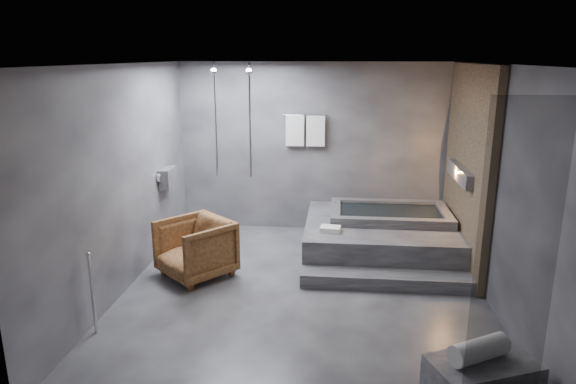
# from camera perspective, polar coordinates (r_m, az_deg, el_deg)

# --- Properties ---
(room) EXTENTS (5.00, 5.04, 2.82)m
(room) POSITION_cam_1_polar(r_m,az_deg,el_deg) (6.27, 5.57, 4.19)
(room) COLOR #2C2C2E
(room) RESTS_ON ground
(tub_deck) EXTENTS (2.20, 2.00, 0.50)m
(tub_deck) POSITION_cam_1_polar(r_m,az_deg,el_deg) (7.86, 10.15, -4.95)
(tub_deck) COLOR #313133
(tub_deck) RESTS_ON ground
(tub_step) EXTENTS (2.20, 0.36, 0.18)m
(tub_step) POSITION_cam_1_polar(r_m,az_deg,el_deg) (6.83, 10.80, -9.58)
(tub_step) COLOR #313133
(tub_step) RESTS_ON ground
(concrete_bench) EXTENTS (1.02, 0.79, 0.40)m
(concrete_bench) POSITION_cam_1_polar(r_m,az_deg,el_deg) (4.95, 20.72, -19.13)
(concrete_bench) COLOR #353638
(concrete_bench) RESTS_ON ground
(driftwood_chair) EXTENTS (1.20, 1.21, 0.79)m
(driftwood_chair) POSITION_cam_1_polar(r_m,az_deg,el_deg) (7.02, -10.25, -6.17)
(driftwood_chair) COLOR #412410
(driftwood_chair) RESTS_ON ground
(rolled_towel) EXTENTS (0.56, 0.44, 0.19)m
(rolled_towel) POSITION_cam_1_polar(r_m,az_deg,el_deg) (4.79, 20.47, -16.11)
(rolled_towel) COLOR silver
(rolled_towel) RESTS_ON concrete_bench
(deck_towel) EXTENTS (0.30, 0.24, 0.07)m
(deck_towel) POSITION_cam_1_polar(r_m,az_deg,el_deg) (7.23, 4.72, -4.13)
(deck_towel) COLOR white
(deck_towel) RESTS_ON tub_deck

